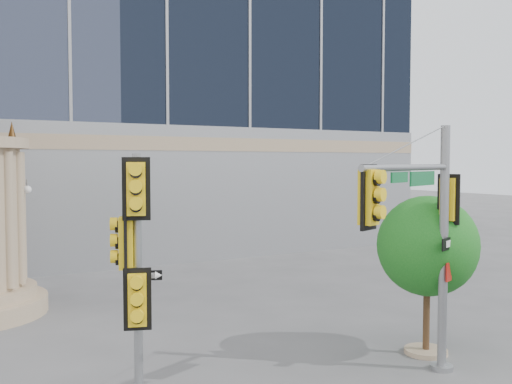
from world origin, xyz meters
TOP-DOWN VIEW (x-y plane):
  - ground at (0.00, 0.00)m, footprint 120.00×120.00m
  - main_signal_pole at (1.72, -1.05)m, footprint 3.81×1.80m
  - secondary_signal_pole at (-3.55, 0.95)m, footprint 0.78×0.75m
  - street_tree at (3.10, 0.21)m, footprint 2.34×2.29m

SIDE VIEW (x-z plane):
  - ground at x=0.00m, z-range 0.00..0.00m
  - street_tree at x=3.10m, z-range 0.58..4.22m
  - secondary_signal_pole at x=-3.55m, z-range 0.40..4.97m
  - main_signal_pole at x=1.72m, z-range 0.62..5.79m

